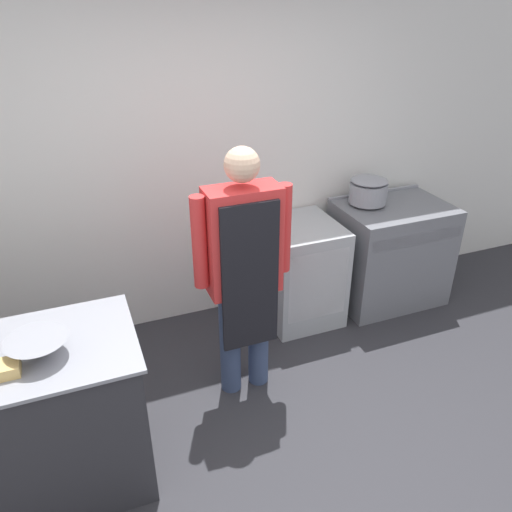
# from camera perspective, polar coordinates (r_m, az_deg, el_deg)

# --- Properties ---
(ground_plane) EXTENTS (14.00, 14.00, 0.00)m
(ground_plane) POSITION_cam_1_polar(r_m,az_deg,el_deg) (3.12, 6.89, -24.99)
(ground_plane) COLOR #2D2D33
(wall_back) EXTENTS (8.00, 0.05, 2.70)m
(wall_back) POSITION_cam_1_polar(r_m,az_deg,el_deg) (3.89, -5.86, 11.01)
(wall_back) COLOR white
(wall_back) RESTS_ON ground_plane
(prep_counter) EXTENTS (1.17, 0.70, 0.93)m
(prep_counter) POSITION_cam_1_polar(r_m,az_deg,el_deg) (3.01, -24.16, -17.12)
(prep_counter) COLOR #2D2D33
(prep_counter) RESTS_ON ground_plane
(stove) EXTENTS (0.92, 0.67, 0.91)m
(stove) POSITION_cam_1_polar(r_m,az_deg,el_deg) (4.53, 14.97, 0.35)
(stove) COLOR slate
(stove) RESTS_ON ground_plane
(fridge_unit) EXTENTS (0.59, 0.66, 0.84)m
(fridge_unit) POSITION_cam_1_polar(r_m,az_deg,el_deg) (4.16, 5.02, -1.76)
(fridge_unit) COLOR #A8ADB2
(fridge_unit) RESTS_ON ground_plane
(person_cook) EXTENTS (0.64, 0.24, 1.72)m
(person_cook) POSITION_cam_1_polar(r_m,az_deg,el_deg) (3.11, -1.41, -0.89)
(person_cook) COLOR #38476B
(person_cook) RESTS_ON ground_plane
(mixing_bowl) EXTENTS (0.29, 0.29, 0.10)m
(mixing_bowl) POSITION_cam_1_polar(r_m,az_deg,el_deg) (2.62, -23.65, -9.60)
(mixing_bowl) COLOR gray
(mixing_bowl) RESTS_ON prep_counter
(plastic_tub) EXTENTS (0.11, 0.11, 0.06)m
(plastic_tub) POSITION_cam_1_polar(r_m,az_deg,el_deg) (2.59, -26.61, -11.44)
(plastic_tub) COLOR #D8B266
(plastic_tub) RESTS_ON prep_counter
(stock_pot) EXTENTS (0.31, 0.31, 0.22)m
(stock_pot) POSITION_cam_1_polar(r_m,az_deg,el_deg) (4.28, 12.72, 7.39)
(stock_pot) COLOR gray
(stock_pot) RESTS_ON stove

